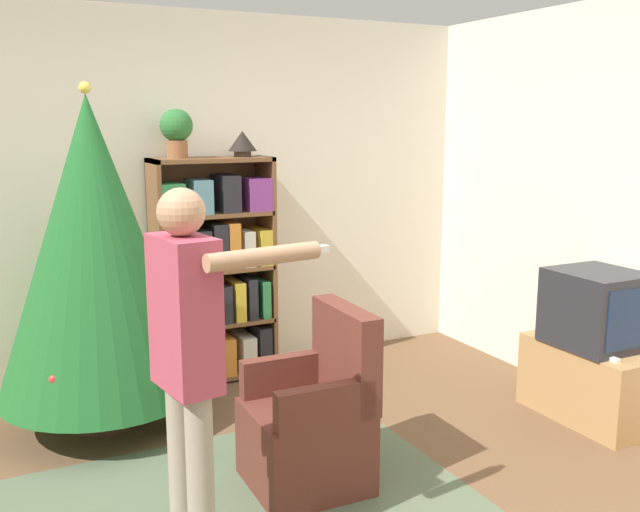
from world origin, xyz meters
TOP-DOWN VIEW (x-y plane):
  - wall_back at (0.00, 2.27)m, footprint 8.00×0.10m
  - bookshelf at (0.24, 2.02)m, footprint 0.84×0.34m
  - tv_stand at (2.10, 0.29)m, footprint 0.45×0.82m
  - television at (2.10, 0.28)m, footprint 0.48×0.52m
  - game_remote at (1.96, 0.04)m, footprint 0.04×0.12m
  - christmas_tree at (-0.65, 1.54)m, footprint 1.20×1.20m
  - armchair at (0.19, 0.33)m, footprint 0.58×0.57m
  - standing_person at (-0.57, -0.11)m, footprint 0.67×0.47m
  - potted_plant at (-0.00, 2.03)m, footprint 0.22×0.22m
  - table_lamp at (0.47, 2.03)m, footprint 0.20×0.20m
  - book_pile_near_tree at (-0.19, 1.29)m, footprint 0.22×0.17m

SIDE VIEW (x-z plane):
  - book_pile_near_tree at x=-0.19m, z-range 0.00..0.12m
  - tv_stand at x=2.10m, z-range 0.00..0.48m
  - armchair at x=0.19m, z-range -0.14..0.78m
  - game_remote at x=1.96m, z-range 0.48..0.50m
  - television at x=2.10m, z-range 0.48..0.95m
  - bookshelf at x=0.24m, z-range -0.02..1.57m
  - standing_person at x=-0.57m, z-range 0.15..1.75m
  - christmas_tree at x=-0.65m, z-range 0.07..2.13m
  - wall_back at x=0.00m, z-range 0.00..2.60m
  - table_lamp at x=0.47m, z-range 1.60..1.78m
  - potted_plant at x=0.00m, z-range 1.62..1.95m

